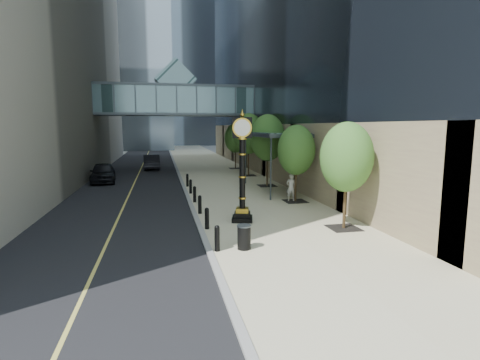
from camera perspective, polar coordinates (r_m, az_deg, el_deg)
name	(u,v)px	position (r m, az deg, el deg)	size (l,w,h in m)	color
ground	(293,256)	(14.35, 8.07, -11.43)	(320.00, 320.00, 0.00)	gray
road	(144,162)	(52.95, -14.41, 2.69)	(8.00, 180.00, 0.02)	black
sidewalk	(202,161)	(53.21, -5.77, 2.95)	(8.00, 180.00, 0.06)	#C4BB96
curb	(174,161)	(52.93, -10.08, 2.85)	(0.25, 180.00, 0.07)	gray
distant_tower_c	(154,43)	(135.55, -13.03, 19.72)	(22.00, 22.00, 65.00)	#8FA2B3
skywalk	(176,99)	(40.83, -9.76, 12.12)	(17.00, 4.20, 5.80)	slate
entrance_canopy	(273,135)	(27.92, 5.12, 6.88)	(3.00, 8.00, 4.38)	#383F44
bollard_row	(197,200)	(22.19, -6.56, -3.03)	(0.20, 16.20, 0.90)	black
street_trees	(264,140)	(30.91, 3.65, 6.15)	(2.92, 28.45, 6.01)	black
street_clock	(242,175)	(18.58, 0.35, 0.77)	(1.24, 1.24, 5.41)	black
trash_bin	(244,238)	(14.68, 0.62, -8.80)	(0.52, 0.52, 0.90)	black
pedestrian	(291,187)	(24.10, 7.79, -1.13)	(0.64, 0.42, 1.76)	beige
car_near	(103,173)	(34.36, -20.16, 1.07)	(1.99, 4.96, 1.69)	black
car_far	(151,162)	(43.67, -13.35, 2.72)	(1.74, 4.98, 1.64)	#222127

